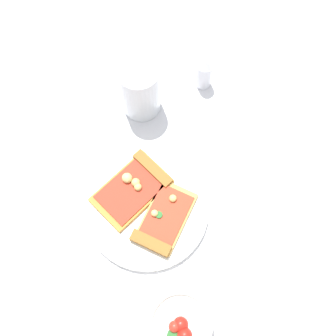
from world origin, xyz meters
The scene contains 7 objects.
ground_plane centered at (0.00, 0.00, 0.00)m, with size 2.40×2.40×0.00m, color silver.
plate centered at (0.02, 0.02, 0.01)m, with size 0.22×0.22×0.01m, color white.
pizza_slice_near centered at (0.05, 0.03, 0.02)m, with size 0.14×0.14×0.02m.
pizza_slice_far centered at (-0.03, 0.01, 0.02)m, with size 0.14×0.16×0.03m.
salad_bowl centered at (0.22, 0.00, 0.03)m, with size 0.10×0.10×0.07m.
soda_glass centered at (-0.19, 0.08, 0.06)m, with size 0.08×0.08×0.12m.
pepper_shaker centered at (-0.20, 0.21, 0.04)m, with size 0.03×0.03×0.08m.
Camera 1 is at (0.22, -0.02, 0.77)m, focal length 45.90 mm.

